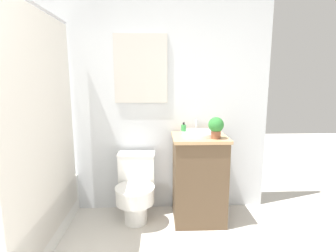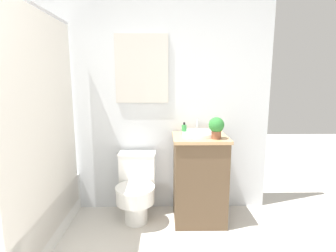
{
  "view_description": "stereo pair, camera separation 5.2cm",
  "coord_description": "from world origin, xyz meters",
  "px_view_note": "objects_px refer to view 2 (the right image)",
  "views": [
    {
      "loc": [
        0.41,
        -0.66,
        1.43
      ],
      "look_at": [
        0.5,
        1.66,
        1.01
      ],
      "focal_mm": 28.0,
      "sensor_mm": 36.0,
      "label": 1
    },
    {
      "loc": [
        0.46,
        -0.66,
        1.43
      ],
      "look_at": [
        0.5,
        1.66,
        1.01
      ],
      "focal_mm": 28.0,
      "sensor_mm": 36.0,
      "label": 2
    }
  ],
  "objects_px": {
    "sink": "(200,133)",
    "potted_plant": "(216,127)",
    "soap_bottle": "(184,130)",
    "toilet": "(136,188)"
  },
  "relations": [
    {
      "from": "toilet",
      "to": "soap_bottle",
      "type": "bearing_deg",
      "value": 3.76
    },
    {
      "from": "sink",
      "to": "potted_plant",
      "type": "bearing_deg",
      "value": -47.84
    },
    {
      "from": "toilet",
      "to": "sink",
      "type": "xyz_separation_m",
      "value": [
        0.64,
        0.02,
        0.56
      ]
    },
    {
      "from": "potted_plant",
      "to": "sink",
      "type": "bearing_deg",
      "value": 132.16
    },
    {
      "from": "soap_bottle",
      "to": "potted_plant",
      "type": "height_order",
      "value": "potted_plant"
    },
    {
      "from": "sink",
      "to": "potted_plant",
      "type": "relative_size",
      "value": 1.91
    },
    {
      "from": "sink",
      "to": "soap_bottle",
      "type": "height_order",
      "value": "same"
    },
    {
      "from": "soap_bottle",
      "to": "potted_plant",
      "type": "relative_size",
      "value": 0.64
    },
    {
      "from": "sink",
      "to": "soap_bottle",
      "type": "relative_size",
      "value": 3.01
    },
    {
      "from": "sink",
      "to": "soap_bottle",
      "type": "xyz_separation_m",
      "value": [
        -0.15,
        0.01,
        0.03
      ]
    }
  ]
}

